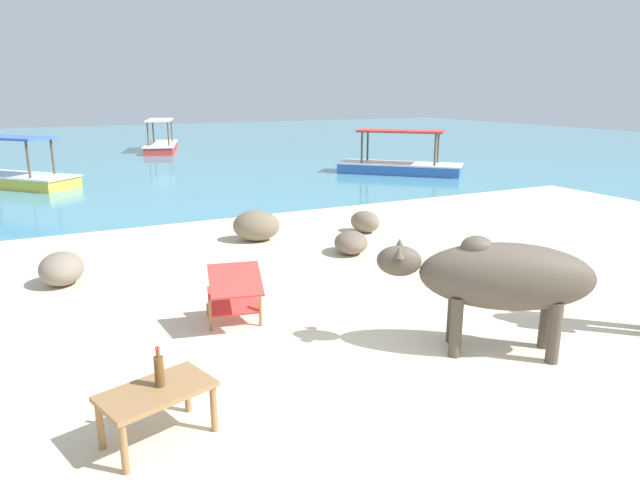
{
  "coord_description": "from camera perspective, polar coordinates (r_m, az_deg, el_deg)",
  "views": [
    {
      "loc": [
        -2.95,
        -3.38,
        2.44
      ],
      "look_at": [
        0.23,
        3.0,
        0.55
      ],
      "focal_mm": 31.71,
      "sensor_mm": 36.0,
      "label": 1
    }
  ],
  "objects": [
    {
      "name": "boat_yellow",
      "position": [
        16.87,
        -28.69,
        5.72
      ],
      "size": [
        3.33,
        3.49,
        1.29
      ],
      "rotation": [
        0.0,
        0.0,
        2.31
      ],
      "color": "gold",
      "rests_on": "water_surface"
    },
    {
      "name": "sand_beach",
      "position": [
        5.09,
        13.22,
        -13.94
      ],
      "size": [
        18.0,
        14.0,
        0.04
      ],
      "primitive_type": "cube",
      "color": "beige",
      "rests_on": "ground"
    },
    {
      "name": "shore_rock_medium",
      "position": [
        8.57,
        3.15,
        -0.25
      ],
      "size": [
        0.76,
        0.81,
        0.34
      ],
      "primitive_type": "ellipsoid",
      "rotation": [
        0.0,
        0.0,
        1.06
      ],
      "color": "#6B5B4C",
      "rests_on": "sand_beach"
    },
    {
      "name": "cow",
      "position": [
        5.45,
        17.66,
        -3.59
      ],
      "size": [
        1.86,
        1.48,
        1.12
      ],
      "rotation": [
        0.0,
        0.0,
        2.53
      ],
      "color": "#4C4238",
      "rests_on": "sand_beach"
    },
    {
      "name": "water_surface",
      "position": [
        25.66,
        -20.01,
        8.51
      ],
      "size": [
        60.0,
        36.0,
        0.03
      ],
      "primitive_type": "cube",
      "color": "teal",
      "rests_on": "ground"
    },
    {
      "name": "deck_chair_near",
      "position": [
        5.93,
        -8.64,
        -5.18
      ],
      "size": [
        0.68,
        0.86,
        0.68
      ],
      "rotation": [
        0.0,
        0.0,
        1.36
      ],
      "color": "olive",
      "rests_on": "sand_beach"
    },
    {
      "name": "bottle",
      "position": [
        4.18,
        -15.92,
        -12.55
      ],
      "size": [
        0.07,
        0.07,
        0.3
      ],
      "color": "brown",
      "rests_on": "low_bench_table"
    },
    {
      "name": "shore_rock_flat",
      "position": [
        9.32,
        -6.45,
        1.45
      ],
      "size": [
        0.92,
        0.82,
        0.51
      ],
      "primitive_type": "ellipsoid",
      "rotation": [
        0.0,
        0.0,
        2.75
      ],
      "color": "#756651",
      "rests_on": "sand_beach"
    },
    {
      "name": "boat_red",
      "position": [
        24.48,
        -15.73,
        9.27
      ],
      "size": [
        2.1,
        3.85,
        1.29
      ],
      "rotation": [
        0.0,
        0.0,
        4.44
      ],
      "color": "#C63833",
      "rests_on": "water_surface"
    },
    {
      "name": "shore_rock_small",
      "position": [
        9.87,
        4.56,
        1.86
      ],
      "size": [
        0.58,
        0.66,
        0.38
      ],
      "primitive_type": "ellipsoid",
      "rotation": [
        0.0,
        0.0,
        1.94
      ],
      "color": "#756651",
      "rests_on": "sand_beach"
    },
    {
      "name": "boat_blue",
      "position": [
        17.28,
        8.02,
        7.56
      ],
      "size": [
        3.44,
        3.38,
        1.29
      ],
      "rotation": [
        0.0,
        0.0,
        2.37
      ],
      "color": "#3866B7",
      "rests_on": "water_surface"
    },
    {
      "name": "shore_rock_large",
      "position": [
        7.88,
        -24.65,
        -2.65
      ],
      "size": [
        0.69,
        0.75,
        0.43
      ],
      "primitive_type": "ellipsoid",
      "rotation": [
        0.0,
        0.0,
        1.27
      ],
      "color": "gray",
      "rests_on": "sand_beach"
    },
    {
      "name": "low_bench_table",
      "position": [
        4.24,
        -16.14,
        -15.0
      ],
      "size": [
        0.86,
        0.65,
        0.4
      ],
      "rotation": [
        0.0,
        0.0,
        0.3
      ],
      "color": "olive",
      "rests_on": "sand_beach"
    }
  ]
}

